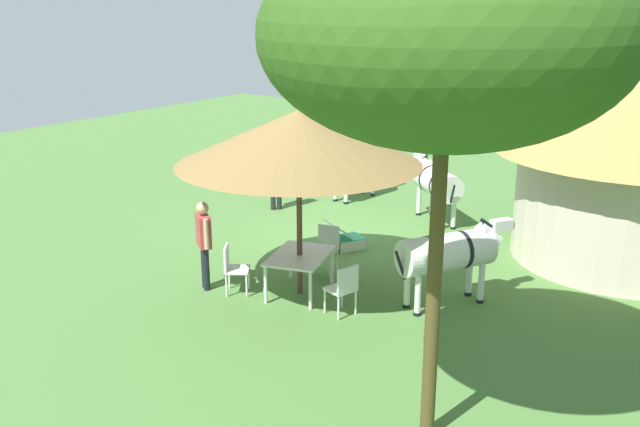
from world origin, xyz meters
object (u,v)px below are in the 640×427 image
object	(u,v)px
standing_watcher	(276,168)
patio_chair_near_lawn	(232,266)
shade_umbrella	(299,137)
striped_lounge_chair	(345,237)
patio_dining_table	(300,259)
patio_chair_west_end	(327,245)
guest_beside_umbrella	(204,237)
thatched_hut	(638,130)
acacia_tree_far_lawn	(447,36)
zebra_by_umbrella	(449,252)
patio_chair_east_end	(344,287)
zebra_toward_hut	(436,182)
zebra_nearest_camera	(356,163)

from	to	relation	value
standing_watcher	patio_chair_near_lawn	bearing A→B (deg)	73.39
shade_umbrella	striped_lounge_chair	size ratio (longest dim) A/B	4.47
patio_dining_table	patio_chair_west_end	size ratio (longest dim) A/B	1.74
guest_beside_umbrella	thatched_hut	bearing A→B (deg)	80.91
acacia_tree_far_lawn	patio_chair_near_lawn	bearing A→B (deg)	-111.67
shade_umbrella	patio_dining_table	bearing A→B (deg)	-90.00
patio_dining_table	zebra_by_umbrella	xyz separation A→B (m)	(-1.05, 2.40, 0.31)
patio_chair_east_end	zebra_by_umbrella	distance (m)	1.92
shade_umbrella	patio_chair_west_end	world-z (taller)	shade_umbrella
patio_chair_near_lawn	patio_chair_west_end	bearing A→B (deg)	123.23
patio_chair_near_lawn	acacia_tree_far_lawn	distance (m)	6.74
zebra_toward_hut	guest_beside_umbrella	bearing A→B (deg)	-154.31
striped_lounge_chair	zebra_by_umbrella	distance (m)	3.42
thatched_hut	zebra_nearest_camera	bearing A→B (deg)	-96.07
patio_chair_near_lawn	zebra_toward_hut	xyz separation A→B (m)	(-5.99, 1.10, 0.45)
thatched_hut	shade_umbrella	size ratio (longest dim) A/B	1.29
patio_dining_table	shade_umbrella	bearing A→B (deg)	90.00
patio_chair_near_lawn	patio_dining_table	bearing A→B (deg)	90.00
patio_dining_table	patio_chair_near_lawn	world-z (taller)	patio_chair_near_lawn
standing_watcher	patio_chair_west_end	bearing A→B (deg)	94.96
guest_beside_umbrella	striped_lounge_chair	world-z (taller)	guest_beside_umbrella
patio_dining_table	guest_beside_umbrella	xyz separation A→B (m)	(0.82, -1.54, 0.34)
patio_chair_west_end	patio_chair_near_lawn	xyz separation A→B (m)	(1.88, -0.77, 0.00)
zebra_nearest_camera	zebra_by_umbrella	size ratio (longest dim) A/B	1.01
zebra_by_umbrella	shade_umbrella	bearing A→B (deg)	-125.11
thatched_hut	patio_chair_east_end	xyz separation A→B (m)	(5.57, -3.21, -2.14)
patio_dining_table	zebra_toward_hut	bearing A→B (deg)	178.98
thatched_hut	patio_chair_east_end	size ratio (longest dim) A/B	6.10
zebra_by_umbrella	zebra_toward_hut	xyz separation A→B (m)	(-4.25, -2.31, 0.00)
patio_dining_table	zebra_by_umbrella	world-z (taller)	zebra_by_umbrella
thatched_hut	acacia_tree_far_lawn	bearing A→B (deg)	-3.78
shade_umbrella	patio_chair_east_end	bearing A→B (deg)	73.48
patio_chair_east_end	standing_watcher	distance (m)	6.44
thatched_hut	shade_umbrella	world-z (taller)	thatched_hut
patio_dining_table	standing_watcher	distance (m)	5.36
zebra_nearest_camera	acacia_tree_far_lawn	xyz separation A→B (m)	(8.58, 6.41, 3.80)
zebra_toward_hut	acacia_tree_far_lawn	distance (m)	9.56
patio_dining_table	guest_beside_umbrella	bearing A→B (deg)	-62.03
striped_lounge_chair	zebra_toward_hut	world-z (taller)	zebra_toward_hut
zebra_by_umbrella	patio_chair_west_end	bearing A→B (deg)	-151.81
acacia_tree_far_lawn	standing_watcher	bearing A→B (deg)	-131.12
zebra_by_umbrella	thatched_hut	bearing A→B (deg)	95.84
patio_dining_table	patio_chair_east_end	world-z (taller)	patio_chair_east_end
guest_beside_umbrella	acacia_tree_far_lawn	xyz separation A→B (m)	(1.80, 5.41, 3.77)
thatched_hut	patio_chair_east_end	bearing A→B (deg)	-29.98
patio_chair_east_end	striped_lounge_chair	size ratio (longest dim) A/B	0.95
patio_chair_east_end	zebra_toward_hut	bearing A→B (deg)	27.24
thatched_hut	patio_chair_east_end	world-z (taller)	thatched_hut
shade_umbrella	patio_chair_near_lawn	world-z (taller)	shade_umbrella
zebra_by_umbrella	zebra_toward_hut	distance (m)	4.84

